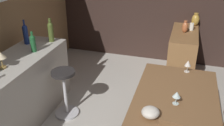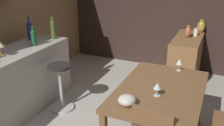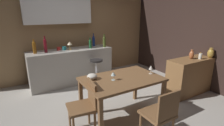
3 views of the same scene
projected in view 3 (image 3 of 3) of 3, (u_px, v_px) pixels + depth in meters
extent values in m
plane|color=#B7B2A8|center=(106.00, 106.00, 3.43)|extent=(9.00, 9.00, 0.00)
cube|color=#9E7A51|center=(69.00, 31.00, 4.79)|extent=(5.20, 0.10, 2.60)
cube|color=white|center=(58.00, 11.00, 4.39)|extent=(1.70, 0.32, 0.64)
cube|color=#33231E|center=(183.00, 32.00, 4.56)|extent=(0.10, 4.40, 2.60)
cube|color=brown|center=(122.00, 79.00, 2.91)|extent=(1.32, 0.87, 0.04)
cube|color=brown|center=(81.00, 98.00, 3.03)|extent=(0.06, 0.06, 0.70)
cube|color=brown|center=(135.00, 84.00, 3.63)|extent=(0.06, 0.06, 0.70)
cube|color=brown|center=(101.00, 121.00, 2.40)|extent=(0.06, 0.06, 0.70)
cube|color=brown|center=(163.00, 99.00, 2.99)|extent=(0.06, 0.06, 0.70)
cube|color=#B2ADA3|center=(72.00, 66.00, 4.49)|extent=(2.10, 0.60, 0.90)
cube|color=olive|center=(189.00, 76.00, 3.90)|extent=(1.10, 0.44, 0.82)
cube|color=brown|center=(81.00, 107.00, 2.57)|extent=(0.44, 0.44, 0.04)
cube|color=brown|center=(92.00, 93.00, 2.58)|extent=(0.07, 0.38, 0.39)
cylinder|color=brown|center=(70.00, 117.00, 2.71)|extent=(0.04, 0.04, 0.42)
cylinder|color=brown|center=(95.00, 124.00, 2.56)|extent=(0.04, 0.04, 0.42)
cylinder|color=brown|center=(89.00, 113.00, 2.84)|extent=(0.04, 0.04, 0.42)
cube|color=brown|center=(157.00, 114.00, 2.42)|extent=(0.40, 0.40, 0.04)
cube|color=brown|center=(169.00, 107.00, 2.21)|extent=(0.38, 0.03, 0.41)
cylinder|color=brown|center=(140.00, 125.00, 2.53)|extent=(0.04, 0.04, 0.41)
cylinder|color=brown|center=(156.00, 118.00, 2.69)|extent=(0.04, 0.04, 0.41)
cylinder|color=#262323|center=(96.00, 60.00, 4.23)|extent=(0.32, 0.32, 0.04)
cylinder|color=silver|center=(97.00, 73.00, 4.33)|extent=(0.04, 0.04, 0.65)
cylinder|color=silver|center=(97.00, 85.00, 4.42)|extent=(0.34, 0.34, 0.03)
cylinder|color=silver|center=(113.00, 80.00, 2.81)|extent=(0.07, 0.07, 0.00)
cylinder|color=silver|center=(113.00, 78.00, 2.80)|extent=(0.01, 0.01, 0.08)
cone|color=silver|center=(113.00, 74.00, 2.78)|extent=(0.08, 0.08, 0.06)
cylinder|color=silver|center=(151.00, 74.00, 3.11)|extent=(0.07, 0.07, 0.00)
cylinder|color=silver|center=(151.00, 71.00, 3.10)|extent=(0.01, 0.01, 0.08)
cone|color=silver|center=(151.00, 67.00, 3.08)|extent=(0.08, 0.08, 0.07)
ellipsoid|color=beige|center=(92.00, 76.00, 2.84)|extent=(0.17, 0.17, 0.10)
cylinder|color=navy|center=(94.00, 42.00, 4.81)|extent=(0.07, 0.07, 0.24)
sphere|color=navy|center=(94.00, 37.00, 4.78)|extent=(0.07, 0.07, 0.07)
cylinder|color=navy|center=(93.00, 35.00, 4.76)|extent=(0.03, 0.03, 0.09)
cylinder|color=#8C5114|center=(34.00, 48.00, 3.91)|extent=(0.07, 0.07, 0.24)
sphere|color=#8C5114|center=(34.00, 43.00, 3.87)|extent=(0.07, 0.07, 0.07)
cylinder|color=#8C5114|center=(33.00, 41.00, 3.86)|extent=(0.03, 0.03, 0.06)
cylinder|color=#1E592D|center=(90.00, 45.00, 4.51)|extent=(0.07, 0.07, 0.19)
sphere|color=#1E592D|center=(90.00, 41.00, 4.48)|extent=(0.07, 0.07, 0.07)
cylinder|color=#1E592D|center=(90.00, 39.00, 4.46)|extent=(0.03, 0.03, 0.07)
cylinder|color=maroon|center=(45.00, 46.00, 4.01)|extent=(0.07, 0.07, 0.29)
sphere|color=maroon|center=(45.00, 40.00, 3.96)|extent=(0.07, 0.07, 0.07)
cylinder|color=maroon|center=(44.00, 38.00, 3.95)|extent=(0.03, 0.03, 0.08)
cylinder|color=#475623|center=(104.00, 43.00, 4.66)|extent=(0.08, 0.08, 0.24)
sphere|color=#475623|center=(104.00, 38.00, 4.63)|extent=(0.08, 0.08, 0.08)
cylinder|color=#475623|center=(104.00, 36.00, 4.61)|extent=(0.04, 0.04, 0.08)
cylinder|color=teal|center=(64.00, 48.00, 4.29)|extent=(0.09, 0.09, 0.09)
torus|color=teal|center=(66.00, 48.00, 4.31)|extent=(0.05, 0.01, 0.05)
cylinder|color=red|center=(59.00, 49.00, 4.27)|extent=(0.09, 0.09, 0.08)
torus|color=red|center=(61.00, 48.00, 4.29)|extent=(0.05, 0.01, 0.05)
cylinder|color=#A58447|center=(70.00, 49.00, 4.34)|extent=(0.08, 0.08, 0.02)
cylinder|color=#A58447|center=(70.00, 47.00, 4.32)|extent=(0.02, 0.02, 0.11)
cone|color=beige|center=(70.00, 43.00, 4.29)|extent=(0.13, 0.13, 0.08)
cylinder|color=white|center=(200.00, 56.00, 3.77)|extent=(0.07, 0.07, 0.13)
ellipsoid|color=yellow|center=(201.00, 53.00, 3.74)|extent=(0.01, 0.01, 0.03)
ellipsoid|color=#B26038|center=(192.00, 55.00, 3.77)|extent=(0.10, 0.10, 0.19)
cylinder|color=#B26038|center=(192.00, 50.00, 3.74)|extent=(0.06, 0.06, 0.02)
ellipsoid|color=#B78C38|center=(211.00, 53.00, 3.85)|extent=(0.14, 0.14, 0.21)
cylinder|color=#B78C38|center=(212.00, 48.00, 3.82)|extent=(0.08, 0.08, 0.02)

